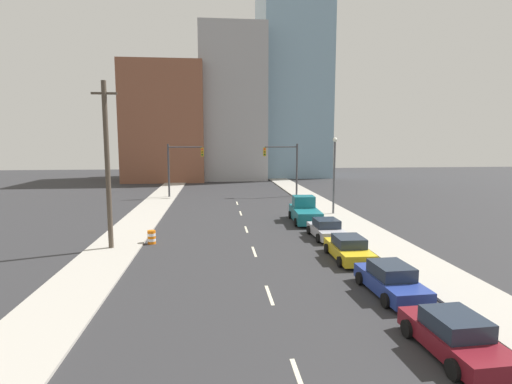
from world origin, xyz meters
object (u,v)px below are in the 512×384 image
traffic_signal_left (178,163)px  sedan_blue (391,280)px  traffic_signal_right (288,162)px  sedan_silver (326,229)px  utility_pole_left_mid (107,165)px  pickup_truck_teal (305,212)px  street_lamp (334,170)px  traffic_barrel (152,237)px  sedan_yellow (349,249)px  sedan_maroon (455,336)px

traffic_signal_left → sedan_blue: 36.33m
traffic_signal_right → sedan_silver: bearing=-93.0°
utility_pole_left_mid → pickup_truck_teal: size_ratio=1.92×
street_lamp → sedan_blue: (-3.31, -20.25, -3.73)m
utility_pole_left_mid → sedan_silver: 15.99m
traffic_barrel → pickup_truck_teal: 13.99m
sedan_yellow → utility_pole_left_mid: bearing=166.7°
sedan_maroon → street_lamp: bearing=79.6°
utility_pole_left_mid → sedan_blue: size_ratio=2.36×
sedan_blue → traffic_signal_left: bearing=108.3°
traffic_signal_right → utility_pole_left_mid: (-16.30, -24.44, 1.21)m
traffic_signal_right → utility_pole_left_mid: bearing=-123.7°
utility_pole_left_mid → sedan_yellow: (14.96, -3.74, -4.96)m
sedan_maroon → sedan_silver: bearing=86.6°
sedan_yellow → sedan_silver: (0.15, 5.45, -0.00)m
traffic_signal_left → sedan_maroon: 41.29m
traffic_signal_left → pickup_truck_teal: size_ratio=1.19×
traffic_signal_left → traffic_signal_right: bearing=0.0°
traffic_signal_left → sedan_silver: traffic_signal_left is taller
street_lamp → traffic_signal_left: bearing=139.9°
sedan_blue → sedan_yellow: bearing=88.8°
street_lamp → sedan_yellow: 15.48m
street_lamp → utility_pole_left_mid: bearing=-149.4°
sedan_maroon → sedan_yellow: bearing=87.0°
street_lamp → pickup_truck_teal: size_ratio=1.32×
traffic_signal_left → sedan_silver: 26.36m
traffic_signal_left → traffic_barrel: 23.55m
utility_pole_left_mid → street_lamp: 21.41m
sedan_blue → sedan_maroon: bearing=-94.3°
utility_pole_left_mid → sedan_silver: size_ratio=2.52×
traffic_barrel → sedan_blue: size_ratio=0.21×
sedan_yellow → pickup_truck_teal: bearing=91.4°
traffic_signal_right → traffic_signal_left: bearing=180.0°
street_lamp → traffic_signal_right: bearing=98.8°
traffic_signal_left → street_lamp: 21.05m
street_lamp → sedan_blue: size_ratio=1.62×
traffic_barrel → sedan_maroon: 20.22m
sedan_blue → sedan_silver: bearing=87.4°
sedan_yellow → sedan_maroon: bearing=-89.6°
traffic_signal_right → traffic_barrel: traffic_signal_right is taller
traffic_barrel → pickup_truck_teal: bearing=27.7°
traffic_signal_right → sedan_yellow: (-1.34, -28.17, -3.75)m
sedan_blue → pickup_truck_teal: 17.09m
traffic_barrel → sedan_blue: (12.63, -10.59, 0.19)m
traffic_signal_left → traffic_barrel: traffic_signal_left is taller
traffic_signal_right → street_lamp: 13.72m
street_lamp → sedan_yellow: street_lamp is taller
sedan_yellow → pickup_truck_teal: pickup_truck_teal is taller
sedan_silver → pickup_truck_teal: pickup_truck_teal is taller
sedan_blue → pickup_truck_teal: pickup_truck_teal is taller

